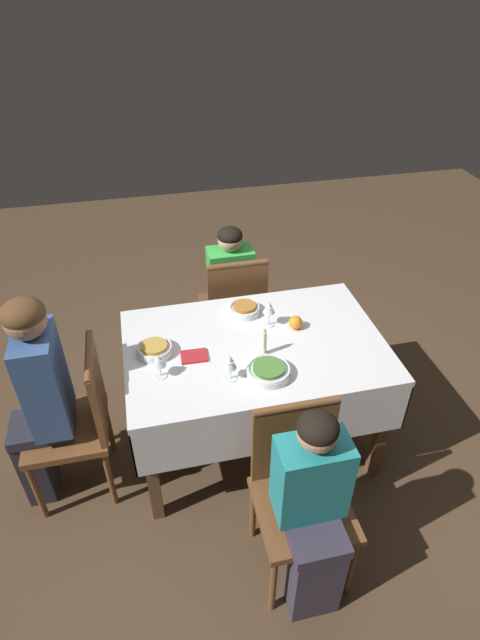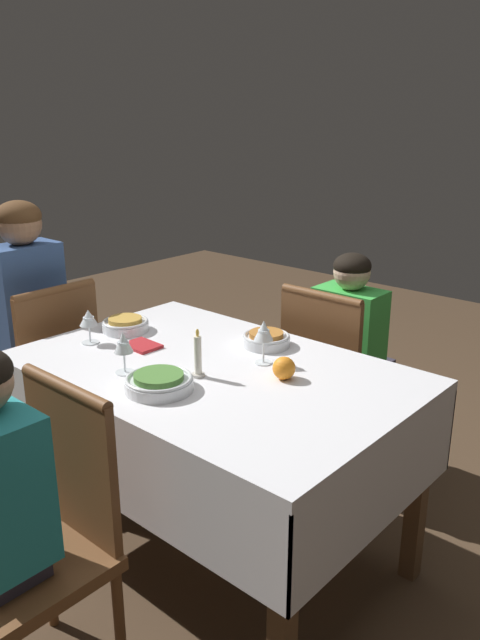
{
  "view_description": "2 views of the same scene",
  "coord_description": "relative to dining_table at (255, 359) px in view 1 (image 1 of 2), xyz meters",
  "views": [
    {
      "loc": [
        -0.53,
        -1.99,
        2.48
      ],
      "look_at": [
        -0.07,
        0.05,
        0.91
      ],
      "focal_mm": 28.0,
      "sensor_mm": 36.0,
      "label": 1
    },
    {
      "loc": [
        1.41,
        -1.45,
        1.62
      ],
      "look_at": [
        0.09,
        0.05,
        0.96
      ],
      "focal_mm": 35.0,
      "sensor_mm": 36.0,
      "label": 2
    }
  ],
  "objects": [
    {
      "name": "person_child_teal",
      "position": [
        0.03,
        -0.89,
        -0.07
      ],
      "size": [
        0.3,
        0.33,
        1.09
      ],
      "color": "#383342",
      "rests_on": "ground_plane"
    },
    {
      "name": "dining_table",
      "position": [
        0.0,
        0.0,
        0.0
      ],
      "size": [
        1.39,
        0.91,
        0.78
      ],
      "color": "silver",
      "rests_on": "ground_plane"
    },
    {
      "name": "chair_north",
      "position": [
        0.04,
        0.73,
        -0.15
      ],
      "size": [
        0.42,
        0.43,
        0.93
      ],
      "rotation": [
        0.0,
        0.0,
        3.14
      ],
      "color": "brown",
      "rests_on": "ground_plane"
    },
    {
      "name": "wine_glass_south",
      "position": [
        -0.18,
        -0.24,
        0.21
      ],
      "size": [
        0.07,
        0.07,
        0.15
      ],
      "color": "white",
      "rests_on": "dining_table"
    },
    {
      "name": "person_child_green",
      "position": [
        0.04,
        0.89,
        -0.09
      ],
      "size": [
        0.3,
        0.33,
        1.05
      ],
      "rotation": [
        0.0,
        0.0,
        3.14
      ],
      "color": "#383342",
      "rests_on": "ground_plane"
    },
    {
      "name": "ground_plane",
      "position": [
        0.0,
        0.0,
        -0.67
      ],
      "size": [
        8.0,
        8.0,
        0.0
      ],
      "primitive_type": "plane",
      "color": "#4C3826"
    },
    {
      "name": "wine_glass_west",
      "position": [
        -0.52,
        -0.14,
        0.2
      ],
      "size": [
        0.07,
        0.07,
        0.13
      ],
      "color": "white",
      "rests_on": "dining_table"
    },
    {
      "name": "bowl_south",
      "position": [
        0.01,
        -0.25,
        0.13
      ],
      "size": [
        0.22,
        0.22,
        0.06
      ],
      "color": "silver",
      "rests_on": "dining_table"
    },
    {
      "name": "orange_fruit",
      "position": [
        0.25,
        0.08,
        0.15
      ],
      "size": [
        0.08,
        0.08,
        0.08
      ],
      "primitive_type": "sphere",
      "color": "orange",
      "rests_on": "dining_table"
    },
    {
      "name": "person_adult_denim",
      "position": [
        -1.12,
        -0.08,
        0.05
      ],
      "size": [
        0.34,
        0.3,
        1.27
      ],
      "rotation": [
        0.0,
        0.0,
        -1.57
      ],
      "color": "#282833",
      "rests_on": "ground_plane"
    },
    {
      "name": "napkin_red_folded",
      "position": [
        -0.33,
        -0.04,
        0.11
      ],
      "size": [
        0.14,
        0.11,
        0.01
      ],
      "rotation": [
        0.0,
        0.0,
        -0.04
      ],
      "color": "#AD2328",
      "rests_on": "dining_table"
    },
    {
      "name": "wine_glass_north",
      "position": [
        0.11,
        0.14,
        0.22
      ],
      "size": [
        0.07,
        0.07,
        0.16
      ],
      "color": "white",
      "rests_on": "dining_table"
    },
    {
      "name": "candle_centerpiece",
      "position": [
        0.02,
        -0.09,
        0.17
      ],
      "size": [
        0.05,
        0.05,
        0.17
      ],
      "color": "beige",
      "rests_on": "dining_table"
    },
    {
      "name": "bowl_west",
      "position": [
        -0.53,
        0.04,
        0.13
      ],
      "size": [
        0.19,
        0.19,
        0.06
      ],
      "color": "silver",
      "rests_on": "dining_table"
    },
    {
      "name": "bowl_north",
      "position": [
        0.01,
        0.29,
        0.13
      ],
      "size": [
        0.18,
        0.18,
        0.06
      ],
      "color": "silver",
      "rests_on": "dining_table"
    },
    {
      "name": "chair_west",
      "position": [
        -0.96,
        -0.08,
        -0.15
      ],
      "size": [
        0.43,
        0.42,
        0.93
      ],
      "rotation": [
        0.0,
        0.0,
        -1.57
      ],
      "color": "brown",
      "rests_on": "ground_plane"
    },
    {
      "name": "chair_south",
      "position": [
        0.03,
        -0.73,
        -0.15
      ],
      "size": [
        0.42,
        0.43,
        0.93
      ],
      "color": "brown",
      "rests_on": "ground_plane"
    }
  ]
}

